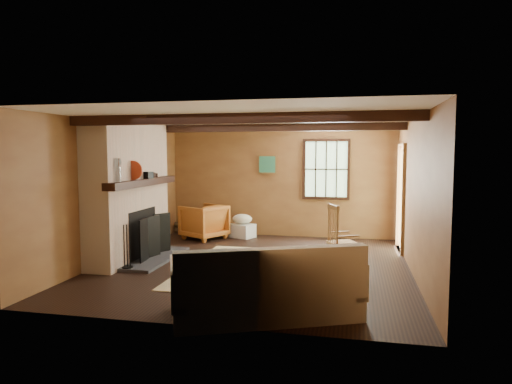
% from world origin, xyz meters
% --- Properties ---
extents(ground, '(5.50, 5.50, 0.00)m').
position_xyz_m(ground, '(0.00, 0.00, 0.00)').
color(ground, black).
rests_on(ground, ground).
extents(room_envelope, '(5.02, 5.52, 2.44)m').
position_xyz_m(room_envelope, '(0.22, 0.26, 1.63)').
color(room_envelope, '#915F33').
rests_on(room_envelope, ground).
extents(fireplace, '(1.02, 2.30, 2.40)m').
position_xyz_m(fireplace, '(-2.23, -0.00, 1.10)').
color(fireplace, '#B06244').
rests_on(fireplace, ground).
extents(rug, '(2.50, 3.00, 0.01)m').
position_xyz_m(rug, '(0.20, -0.20, 0.00)').
color(rug, beige).
rests_on(rug, ground).
extents(rocking_chair, '(0.85, 0.67, 1.04)m').
position_xyz_m(rocking_chair, '(1.41, 0.10, 0.44)').
color(rocking_chair, tan).
rests_on(rocking_chair, ground).
extents(sofa, '(2.33, 1.70, 0.86)m').
position_xyz_m(sofa, '(0.65, -2.30, 0.31)').
color(sofa, silver).
rests_on(sofa, ground).
extents(firewood_pile, '(0.70, 0.13, 0.26)m').
position_xyz_m(firewood_pile, '(-2.11, 2.60, 0.13)').
color(firewood_pile, '#4F3E21').
rests_on(firewood_pile, ground).
extents(laundry_basket, '(0.61, 0.55, 0.30)m').
position_xyz_m(laundry_basket, '(-0.79, 2.35, 0.15)').
color(laundry_basket, silver).
rests_on(laundry_basket, ground).
extents(basket_pillow, '(0.52, 0.47, 0.22)m').
position_xyz_m(basket_pillow, '(-0.79, 2.35, 0.41)').
color(basket_pillow, silver).
rests_on(basket_pillow, laundry_basket).
extents(armchair, '(1.11, 1.10, 0.75)m').
position_xyz_m(armchair, '(-1.55, 2.01, 0.37)').
color(armchair, '#BF6026').
rests_on(armchair, ground).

